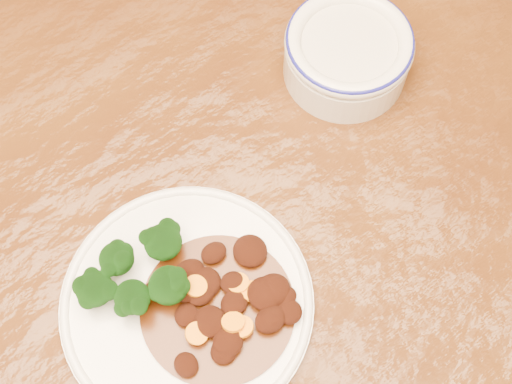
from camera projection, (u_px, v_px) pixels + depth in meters
dining_table at (163, 313)px, 0.77m from camera, size 1.55×0.98×0.75m
dinner_plate at (187, 303)px, 0.68m from camera, size 0.24×0.24×0.02m
broccoli_florets at (138, 274)px, 0.67m from camera, size 0.11×0.09×0.04m
mince_stew at (224, 299)px, 0.67m from camera, size 0.15×0.15×0.02m
dip_bowl at (348, 53)px, 0.77m from camera, size 0.14×0.14×0.06m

